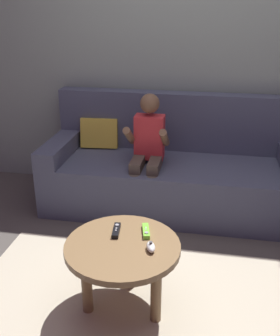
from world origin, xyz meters
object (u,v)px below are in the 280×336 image
Objects in this scene: game_remote_lime_near_edge at (146,231)px; nunchuk_white at (151,247)px; person_seated_on_couch at (148,149)px; coffee_table at (123,254)px; couch at (171,171)px; game_remote_black_far_corner at (116,230)px.

nunchuk_white is (0.05, -0.16, 0.01)m from game_remote_lime_near_edge.
coffee_table is at bearing -87.15° from person_seated_on_couch.
coffee_table is at bearing -129.42° from game_remote_lime_near_edge.
nunchuk_white is at bearing -79.58° from person_seated_on_couch.
person_seated_on_couch is 1.56× the size of coffee_table.
game_remote_lime_near_edge is 1.46× the size of nunchuk_white.
couch is at bearing 91.83° from nunchuk_white.
game_remote_black_far_corner is (-0.17, -1.22, 0.14)m from couch.
person_seated_on_couch reaches higher than game_remote_black_far_corner.
person_seated_on_couch is 1.02m from game_remote_lime_near_edge.
couch is at bearing 47.97° from person_seated_on_couch.
game_remote_lime_near_edge is (-0.01, -1.19, 0.14)m from couch.
game_remote_lime_near_edge is at bearing -90.46° from couch.
nunchuk_white is at bearing -71.61° from game_remote_lime_near_edge.
couch is at bearing 85.05° from coffee_table.
couch is at bearing 81.86° from game_remote_black_far_corner.
coffee_table is (0.06, -1.13, -0.19)m from person_seated_on_couch.
coffee_table is at bearing 168.63° from nunchuk_white.
couch is 1.24m from game_remote_black_far_corner.
person_seated_on_couch reaches higher than nunchuk_white.
couch reaches higher than game_remote_lime_near_edge.
person_seated_on_couch is 6.76× the size of game_remote_lime_near_edge.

